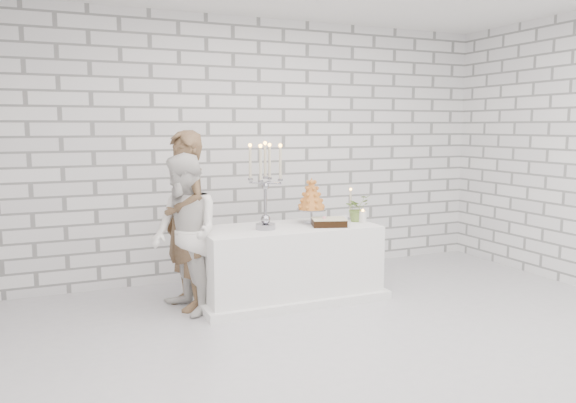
{
  "coord_description": "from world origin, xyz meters",
  "views": [
    {
      "loc": [
        -2.35,
        -3.75,
        1.76
      ],
      "look_at": [
        -0.23,
        1.13,
        1.05
      ],
      "focal_mm": 35.14,
      "sensor_mm": 36.0,
      "label": 1
    }
  ],
  "objects_px": {
    "bride": "(185,234)",
    "cake_table": "(288,262)",
    "groom": "(186,220)",
    "candelabra": "(265,186)",
    "croquembouche": "(311,200)"
  },
  "relations": [
    {
      "from": "bride",
      "to": "cake_table",
      "type": "bearing_deg",
      "value": 80.27
    },
    {
      "from": "groom",
      "to": "bride",
      "type": "distance_m",
      "value": 0.21
    },
    {
      "from": "cake_table",
      "to": "bride",
      "type": "relative_size",
      "value": 1.18
    },
    {
      "from": "candelabra",
      "to": "croquembouche",
      "type": "height_order",
      "value": "candelabra"
    },
    {
      "from": "groom",
      "to": "croquembouche",
      "type": "height_order",
      "value": "groom"
    },
    {
      "from": "bride",
      "to": "groom",
      "type": "bearing_deg",
      "value": 151.65
    },
    {
      "from": "bride",
      "to": "croquembouche",
      "type": "height_order",
      "value": "bride"
    },
    {
      "from": "bride",
      "to": "croquembouche",
      "type": "relative_size",
      "value": 3.14
    },
    {
      "from": "cake_table",
      "to": "groom",
      "type": "distance_m",
      "value": 1.14
    },
    {
      "from": "bride",
      "to": "candelabra",
      "type": "height_order",
      "value": "candelabra"
    },
    {
      "from": "bride",
      "to": "candelabra",
      "type": "bearing_deg",
      "value": 77.43
    },
    {
      "from": "bride",
      "to": "croquembouche",
      "type": "distance_m",
      "value": 1.4
    },
    {
      "from": "bride",
      "to": "candelabra",
      "type": "distance_m",
      "value": 0.91
    },
    {
      "from": "cake_table",
      "to": "bride",
      "type": "distance_m",
      "value": 1.15
    },
    {
      "from": "croquembouche",
      "to": "cake_table",
      "type": "bearing_deg",
      "value": -165.36
    }
  ]
}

